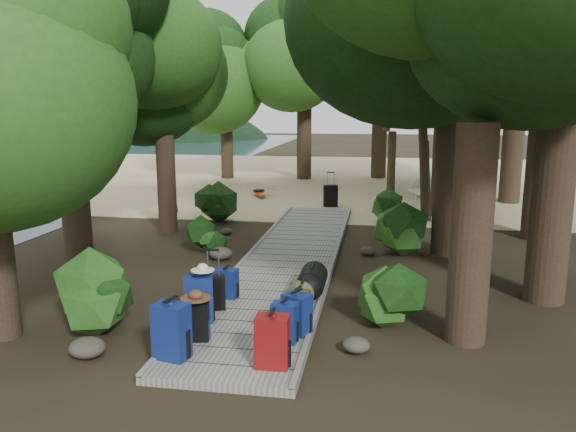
% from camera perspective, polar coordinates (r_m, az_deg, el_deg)
% --- Properties ---
extents(ground, '(120.00, 120.00, 0.00)m').
position_cam_1_polar(ground, '(11.70, -0.42, -5.83)').
color(ground, '#2F2317').
rests_on(ground, ground).
extents(sand_beach, '(40.00, 22.00, 0.02)m').
position_cam_1_polar(sand_beach, '(27.31, 5.31, 3.91)').
color(sand_beach, '#D2BA8E').
rests_on(sand_beach, ground).
extents(distant_hill, '(32.00, 16.00, 12.00)m').
position_cam_1_polar(distant_hill, '(72.48, -26.19, 7.29)').
color(distant_hill, black).
rests_on(distant_hill, ground).
extents(boardwalk, '(2.00, 12.00, 0.12)m').
position_cam_1_polar(boardwalk, '(12.64, 0.35, -4.27)').
color(boardwalk, gray).
rests_on(boardwalk, ground).
extents(backpack_left_a, '(0.50, 0.40, 0.83)m').
position_cam_1_polar(backpack_left_a, '(7.69, -11.77, -11.09)').
color(backpack_left_a, navy).
rests_on(backpack_left_a, boardwalk).
extents(backpack_left_b, '(0.38, 0.31, 0.63)m').
position_cam_1_polar(backpack_left_b, '(8.22, -9.25, -10.26)').
color(backpack_left_b, black).
rests_on(backpack_left_b, boardwalk).
extents(backpack_left_c, '(0.51, 0.43, 0.81)m').
position_cam_1_polar(backpack_left_c, '(8.86, -9.05, -8.06)').
color(backpack_left_c, navy).
rests_on(backpack_left_c, boardwalk).
extents(backpack_left_d, '(0.39, 0.29, 0.56)m').
position_cam_1_polar(backpack_left_d, '(9.90, -6.24, -6.66)').
color(backpack_left_d, navy).
rests_on(backpack_left_d, boardwalk).
extents(backpack_right_a, '(0.43, 0.31, 0.76)m').
position_cam_1_polar(backpack_right_a, '(7.32, -1.60, -12.34)').
color(backpack_right_a, maroon).
rests_on(backpack_right_a, boardwalk).
extents(backpack_right_b, '(0.39, 0.30, 0.64)m').
position_cam_1_polar(backpack_right_b, '(8.05, -0.34, -10.55)').
color(backpack_right_b, navy).
rests_on(backpack_right_b, boardwalk).
extents(backpack_right_c, '(0.47, 0.42, 0.67)m').
position_cam_1_polar(backpack_right_c, '(8.33, 0.90, -9.70)').
color(backpack_right_c, navy).
rests_on(backpack_right_c, boardwalk).
extents(backpack_right_d, '(0.38, 0.31, 0.51)m').
position_cam_1_polar(backpack_right_d, '(8.93, 1.07, -8.79)').
color(backpack_right_d, '#3A3D1C').
rests_on(backpack_right_d, boardwalk).
extents(duffel_right_khaki, '(0.43, 0.61, 0.40)m').
position_cam_1_polar(duffel_right_khaki, '(9.52, 1.49, -7.85)').
color(duffel_right_khaki, brown).
rests_on(duffel_right_khaki, boardwalk).
extents(duffel_right_black, '(0.50, 0.78, 0.49)m').
position_cam_1_polar(duffel_right_black, '(10.06, 2.46, -6.52)').
color(duffel_right_black, black).
rests_on(duffel_right_black, boardwalk).
extents(suitcase_on_boardwalk, '(0.41, 0.31, 0.57)m').
position_cam_1_polar(suitcase_on_boardwalk, '(9.36, -7.54, -7.73)').
color(suitcase_on_boardwalk, black).
rests_on(suitcase_on_boardwalk, boardwalk).
extents(lone_suitcase_on_sand, '(0.52, 0.38, 0.74)m').
position_cam_1_polar(lone_suitcase_on_sand, '(19.29, 4.34, 2.06)').
color(lone_suitcase_on_sand, black).
rests_on(lone_suitcase_on_sand, sand_beach).
extents(hat_brown, '(0.44, 0.44, 0.13)m').
position_cam_1_polar(hat_brown, '(8.06, -9.37, -7.82)').
color(hat_brown, '#51351E').
rests_on(hat_brown, backpack_left_b).
extents(hat_white, '(0.36, 0.36, 0.12)m').
position_cam_1_polar(hat_white, '(8.74, -8.68, -5.12)').
color(hat_white, silver).
rests_on(hat_white, backpack_left_c).
extents(kayak, '(1.93, 3.26, 0.32)m').
position_cam_1_polar(kayak, '(21.45, -2.97, 2.44)').
color(kayak, '#9D2A0D').
rests_on(kayak, sand_beach).
extents(sun_lounger, '(1.24, 2.14, 0.66)m').
position_cam_1_polar(sun_lounger, '(21.73, 13.47, 2.71)').
color(sun_lounger, silver).
rests_on(sun_lounger, sand_beach).
extents(tree_right_a, '(5.05, 5.05, 8.41)m').
position_cam_1_polar(tree_right_a, '(8.26, 19.24, 16.03)').
color(tree_right_a, black).
rests_on(tree_right_a, ground).
extents(tree_right_b, '(5.53, 5.53, 9.87)m').
position_cam_1_polar(tree_right_b, '(10.68, 26.71, 18.18)').
color(tree_right_b, black).
rests_on(tree_right_b, ground).
extents(tree_right_c, '(5.71, 5.71, 9.88)m').
position_cam_1_polar(tree_right_c, '(13.36, 16.82, 17.23)').
color(tree_right_c, black).
rests_on(tree_right_c, ground).
extents(tree_right_d, '(5.52, 5.52, 10.12)m').
position_cam_1_polar(tree_right_d, '(15.77, 25.21, 16.10)').
color(tree_right_d, black).
rests_on(tree_right_d, ground).
extents(tree_right_e, '(4.45, 4.45, 8.02)m').
position_cam_1_polar(tree_right_e, '(18.02, 15.69, 12.61)').
color(tree_right_e, black).
rests_on(tree_right_e, ground).
extents(tree_right_f, '(5.88, 5.88, 10.50)m').
position_cam_1_polar(tree_right_f, '(21.46, 22.51, 15.21)').
color(tree_right_f, black).
rests_on(tree_right_f, ground).
extents(tree_left_b, '(4.76, 4.76, 8.57)m').
position_cam_1_polar(tree_left_b, '(12.68, -21.71, 14.31)').
color(tree_left_b, black).
rests_on(tree_left_b, ground).
extents(tree_left_c, '(4.19, 4.19, 7.28)m').
position_cam_1_polar(tree_left_c, '(15.52, -12.59, 11.70)').
color(tree_left_c, black).
rests_on(tree_left_c, ground).
extents(tree_back_a, '(5.68, 5.68, 9.82)m').
position_cam_1_polar(tree_back_a, '(26.60, 1.69, 14.34)').
color(tree_back_a, black).
rests_on(tree_back_a, ground).
extents(tree_back_b, '(5.75, 5.75, 10.27)m').
position_cam_1_polar(tree_back_b, '(27.37, 9.47, 14.57)').
color(tree_back_b, black).
rests_on(tree_back_b, ground).
extents(tree_back_c, '(5.44, 5.44, 9.79)m').
position_cam_1_polar(tree_back_c, '(26.80, 17.29, 13.80)').
color(tree_back_c, black).
rests_on(tree_back_c, ground).
extents(tree_back_d, '(4.92, 4.92, 8.21)m').
position_cam_1_polar(tree_back_d, '(26.92, -6.33, 12.52)').
color(tree_back_d, black).
rests_on(tree_back_d, ground).
extents(palm_right_a, '(4.22, 4.22, 7.19)m').
position_cam_1_polar(palm_right_a, '(17.38, 14.75, 11.36)').
color(palm_right_a, '#124213').
rests_on(palm_right_a, ground).
extents(palm_right_b, '(3.92, 3.92, 7.57)m').
position_cam_1_polar(palm_right_b, '(22.88, 17.77, 11.54)').
color(palm_right_b, '#124213').
rests_on(palm_right_b, ground).
extents(palm_right_c, '(4.56, 4.56, 7.25)m').
position_cam_1_polar(palm_right_c, '(23.00, 11.33, 11.44)').
color(palm_right_c, '#124213').
rests_on(palm_right_c, ground).
extents(palm_left_a, '(4.50, 4.50, 7.15)m').
position_cam_1_polar(palm_left_a, '(18.47, -12.84, 11.36)').
color(palm_left_a, '#124213').
rests_on(palm_left_a, ground).
extents(rock_left_a, '(0.50, 0.45, 0.28)m').
position_cam_1_polar(rock_left_a, '(8.41, -19.72, -12.49)').
color(rock_left_a, '#4C473F').
rests_on(rock_left_a, ground).
extents(rock_left_b, '(0.39, 0.35, 0.21)m').
position_cam_1_polar(rock_left_b, '(11.01, -17.37, -6.89)').
color(rock_left_b, '#4C473F').
rests_on(rock_left_b, ground).
extents(rock_left_c, '(0.52, 0.47, 0.29)m').
position_cam_1_polar(rock_left_c, '(12.76, -6.84, -3.80)').
color(rock_left_c, '#4C473F').
rests_on(rock_left_c, ground).
extents(rock_left_d, '(0.31, 0.28, 0.17)m').
position_cam_1_polar(rock_left_d, '(15.26, -6.25, -1.54)').
color(rock_left_d, '#4C473F').
rests_on(rock_left_d, ground).
extents(rock_right_a, '(0.40, 0.36, 0.22)m').
position_cam_1_polar(rock_right_a, '(8.15, 6.93, -12.89)').
color(rock_right_a, '#4C473F').
rests_on(rock_right_a, ground).
extents(rock_right_b, '(0.53, 0.48, 0.29)m').
position_cam_1_polar(rock_right_b, '(10.63, 10.34, -6.95)').
color(rock_right_b, '#4C473F').
rests_on(rock_right_b, ground).
extents(rock_right_c, '(0.37, 0.33, 0.20)m').
position_cam_1_polar(rock_right_c, '(13.21, 8.10, -3.51)').
color(rock_right_c, '#4C473F').
rests_on(rock_right_c, ground).
extents(rock_right_d, '(0.55, 0.49, 0.30)m').
position_cam_1_polar(rock_right_d, '(15.74, 12.40, -1.10)').
color(rock_right_d, '#4C473F').
rests_on(rock_right_d, ground).
extents(shrub_left_a, '(1.26, 1.26, 1.13)m').
position_cam_1_polar(shrub_left_a, '(9.12, -18.79, -7.67)').
color(shrub_left_a, '#204F17').
rests_on(shrub_left_a, ground).
extents(shrub_left_b, '(0.78, 0.78, 0.70)m').
position_cam_1_polar(shrub_left_b, '(13.33, -8.05, -2.27)').
color(shrub_left_b, '#204F17').
rests_on(shrub_left_b, ground).
extents(shrub_left_c, '(1.31, 1.31, 1.18)m').
position_cam_1_polar(shrub_left_c, '(16.90, -7.54, 1.40)').
color(shrub_left_c, '#204F17').
rests_on(shrub_left_c, ground).
extents(shrub_right_a, '(1.05, 1.05, 0.94)m').
position_cam_1_polar(shrub_right_a, '(9.12, 10.77, -7.90)').
color(shrub_right_a, '#204F17').
rests_on(shrub_right_a, ground).
extents(shrub_right_b, '(1.37, 1.37, 1.23)m').
position_cam_1_polar(shrub_right_b, '(13.27, 11.14, -1.26)').
color(shrub_right_b, '#204F17').
rests_on(shrub_right_b, ground).
extents(shrub_right_c, '(0.97, 0.97, 0.87)m').
position_cam_1_polar(shrub_right_c, '(16.99, 10.27, 0.84)').
color(shrub_right_c, '#204F17').
rests_on(shrub_right_c, ground).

